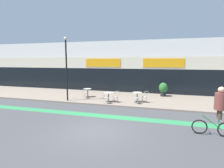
# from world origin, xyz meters

# --- Properties ---
(ground_plane) EXTENTS (120.00, 120.00, 0.00)m
(ground_plane) POSITION_xyz_m (0.00, 0.00, 0.00)
(ground_plane) COLOR #424244
(sidewalk_slab) EXTENTS (40.00, 5.50, 0.12)m
(sidewalk_slab) POSITION_xyz_m (0.00, 7.25, 0.06)
(sidewalk_slab) COLOR gray
(sidewalk_slab) RESTS_ON ground
(storefront_facade) EXTENTS (40.00, 4.06, 5.33)m
(storefront_facade) POSITION_xyz_m (0.00, 11.96, 2.65)
(storefront_facade) COLOR silver
(storefront_facade) RESTS_ON ground
(bike_lane_stripe) EXTENTS (36.00, 0.70, 0.01)m
(bike_lane_stripe) POSITION_xyz_m (0.00, 2.26, 0.00)
(bike_lane_stripe) COLOR #2D844C
(bike_lane_stripe) RESTS_ON ground
(bistro_table_0) EXTENTS (0.65, 0.65, 0.74)m
(bistro_table_0) POSITION_xyz_m (-3.34, 6.69, 0.65)
(bistro_table_0) COLOR black
(bistro_table_0) RESTS_ON sidewalk_slab
(bistro_table_1) EXTENTS (0.71, 0.71, 0.73)m
(bistro_table_1) POSITION_xyz_m (-1.01, 5.42, 0.64)
(bistro_table_1) COLOR black
(bistro_table_1) RESTS_ON sidewalk_slab
(bistro_table_2) EXTENTS (0.72, 0.72, 0.76)m
(bistro_table_2) POSITION_xyz_m (1.15, 5.95, 0.67)
(bistro_table_2) COLOR black
(bistro_table_2) RESTS_ON sidewalk_slab
(cafe_chair_0_near) EXTENTS (0.45, 0.60, 0.90)m
(cafe_chair_0_near) POSITION_xyz_m (-3.35, 6.07, 0.64)
(cafe_chair_0_near) COLOR #B7B2AD
(cafe_chair_0_near) RESTS_ON sidewalk_slab
(cafe_chair_1_near) EXTENTS (0.45, 0.60, 0.90)m
(cafe_chair_1_near) POSITION_xyz_m (-1.02, 4.80, 0.64)
(cafe_chair_1_near) COLOR #B7B2AD
(cafe_chair_1_near) RESTS_ON sidewalk_slab
(cafe_chair_1_side) EXTENTS (0.59, 0.43, 0.90)m
(cafe_chair_1_side) POSITION_xyz_m (-0.39, 5.42, 0.64)
(cafe_chair_1_side) COLOR #B7B2AD
(cafe_chair_1_side) RESTS_ON sidewalk_slab
(cafe_chair_2_near) EXTENTS (0.42, 0.59, 0.90)m
(cafe_chair_2_near) POSITION_xyz_m (1.15, 5.33, 0.64)
(cafe_chair_2_near) COLOR #B7B2AD
(cafe_chair_2_near) RESTS_ON sidewalk_slab
(cafe_chair_2_side) EXTENTS (0.58, 0.41, 0.90)m
(cafe_chair_2_side) POSITION_xyz_m (1.78, 5.95, 0.64)
(cafe_chair_2_side) COLOR #B7B2AD
(cafe_chair_2_side) RESTS_ON sidewalk_slab
(planter_pot) EXTENTS (0.77, 0.77, 1.24)m
(planter_pot) POSITION_xyz_m (3.12, 8.87, 0.81)
(planter_pot) COLOR #232326
(planter_pot) RESTS_ON sidewalk_slab
(lamp_post) EXTENTS (0.26, 0.26, 5.04)m
(lamp_post) POSITION_xyz_m (-4.36, 4.97, 3.04)
(lamp_post) COLOR black
(lamp_post) RESTS_ON sidewalk_slab
(cyclist_0) EXTENTS (1.71, 0.53, 2.21)m
(cyclist_0) POSITION_xyz_m (5.37, 0.96, 1.33)
(cyclist_0) COLOR black
(cyclist_0) RESTS_ON ground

